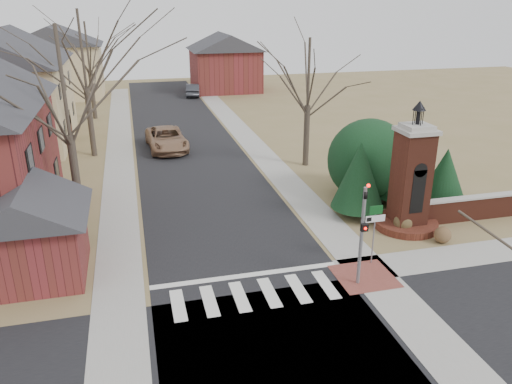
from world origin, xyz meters
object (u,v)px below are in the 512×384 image
object	(u,v)px
brick_gate_monument	(410,187)
pickup_truck	(167,139)
sign_post	(375,223)
distant_car	(193,90)
traffic_signal_pole	(363,226)

from	to	relation	value
brick_gate_monument	pickup_truck	world-z (taller)	brick_gate_monument
sign_post	distant_car	distance (m)	42.84
traffic_signal_pole	brick_gate_monument	distance (m)	6.47
traffic_signal_pole	sign_post	bearing A→B (deg)	47.57
traffic_signal_pole	sign_post	size ratio (longest dim) A/B	1.64
brick_gate_monument	distant_car	world-z (taller)	brick_gate_monument
traffic_signal_pole	brick_gate_monument	size ratio (longest dim) A/B	0.69
distant_car	pickup_truck	bearing A→B (deg)	86.23
distant_car	sign_post	bearing A→B (deg)	101.73
traffic_signal_pole	distant_car	distance (m)	44.23
traffic_signal_pole	distant_car	bearing A→B (deg)	91.17
brick_gate_monument	distant_car	distance (m)	40.18
sign_post	distant_car	bearing A→B (deg)	92.94
traffic_signal_pole	brick_gate_monument	bearing A→B (deg)	43.24
pickup_truck	sign_post	bearing A→B (deg)	-74.01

